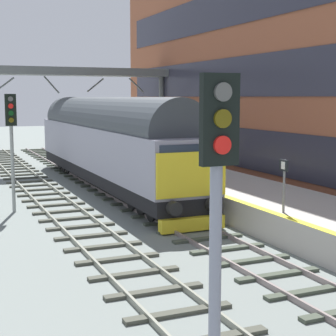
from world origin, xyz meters
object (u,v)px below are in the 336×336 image
Objects in this scene: signal_post_mid at (12,136)px; platform_number_sign at (284,177)px; signal_post_near at (217,237)px; diesel_locomotive at (107,140)px.

platform_number_sign is at bearing -48.42° from signal_post_mid.
platform_number_sign is at bearing 51.09° from signal_post_near.
signal_post_near is (-5.28, -21.58, 0.66)m from diesel_locomotive.
signal_post_near reaches higher than signal_post_mid.
signal_post_near is 11.71m from platform_number_sign.
signal_post_near reaches higher than diesel_locomotive.
signal_post_mid is (-5.28, -4.24, 0.64)m from diesel_locomotive.
signal_post_near is at bearing -128.91° from platform_number_sign.
signal_post_mid is 2.83× the size of platform_number_sign.
signal_post_mid is at bearing 90.00° from signal_post_near.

